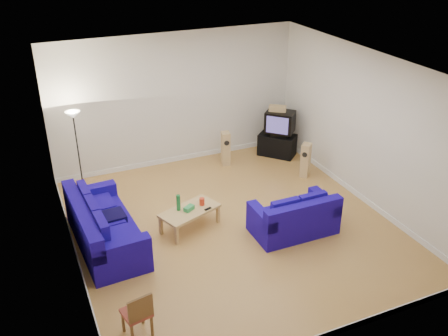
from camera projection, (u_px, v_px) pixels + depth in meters
name	position (u px, v px, depth m)	size (l,w,h in m)	color
room	(233.00, 155.00, 9.20)	(6.01, 6.51, 3.21)	olive
sofa_three_seat	(102.00, 230.00, 9.17)	(1.14, 2.39, 0.90)	navy
sofa_loveseat	(295.00, 219.00, 9.55)	(1.59, 0.89, 0.80)	navy
coffee_table	(190.00, 212.00, 9.66)	(1.29, 0.95, 0.42)	tan
bottle	(178.00, 203.00, 9.55)	(0.08, 0.08, 0.33)	#197233
tissue_box	(189.00, 208.00, 9.60)	(0.21, 0.12, 0.09)	green
red_canister	(202.00, 202.00, 9.77)	(0.10, 0.10, 0.14)	red
remote	(208.00, 209.00, 9.64)	(0.15, 0.05, 0.02)	black
tv_stand	(277.00, 145.00, 12.73)	(0.91, 0.50, 0.55)	black
av_receiver	(279.00, 134.00, 12.55)	(0.43, 0.35, 0.10)	black
television	(280.00, 122.00, 12.42)	(0.84, 0.84, 0.53)	black
centre_speaker	(278.00, 108.00, 12.30)	(0.42, 0.17, 0.15)	tan
speaker_left	(226.00, 148.00, 12.18)	(0.24, 0.29, 0.85)	tan
speaker_right	(306.00, 160.00, 11.61)	(0.31, 0.30, 0.83)	tan
floor_lamp	(74.00, 126.00, 10.54)	(0.32, 0.32, 1.85)	black
dining_chair	(138.00, 313.00, 7.10)	(0.44, 0.44, 0.79)	brown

